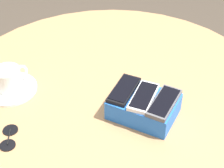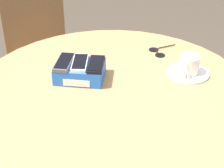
# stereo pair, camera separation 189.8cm
# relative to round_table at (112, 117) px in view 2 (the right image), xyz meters

# --- Properties ---
(round_table) EXTENTS (0.99, 0.99, 0.79)m
(round_table) POSITION_rel_round_table_xyz_m (0.00, 0.00, 0.00)
(round_table) COLOR #2D2D2D
(round_table) RESTS_ON ground_plane
(phone_box) EXTENTS (0.18, 0.14, 0.06)m
(phone_box) POSITION_rel_round_table_xyz_m (-0.12, 0.06, 0.15)
(phone_box) COLOR blue
(phone_box) RESTS_ON round_table
(phone_gray) EXTENTS (0.06, 0.13, 0.01)m
(phone_gray) POSITION_rel_round_table_xyz_m (-0.17, 0.07, 0.19)
(phone_gray) COLOR #515156
(phone_gray) RESTS_ON phone_box
(phone_white) EXTENTS (0.05, 0.12, 0.01)m
(phone_white) POSITION_rel_round_table_xyz_m (-0.12, 0.07, 0.18)
(phone_white) COLOR silver
(phone_white) RESTS_ON phone_box
(phone_black) EXTENTS (0.05, 0.12, 0.01)m
(phone_black) POSITION_rel_round_table_xyz_m (-0.06, 0.06, 0.18)
(phone_black) COLOR black
(phone_black) RESTS_ON phone_box
(saucer) EXTENTS (0.15, 0.15, 0.01)m
(saucer) POSITION_rel_round_table_xyz_m (0.27, 0.12, 0.13)
(saucer) COLOR white
(saucer) RESTS_ON round_table
(coffee_cup) EXTENTS (0.08, 0.10, 0.07)m
(coffee_cup) POSITION_rel_round_table_xyz_m (0.27, 0.12, 0.16)
(coffee_cup) COLOR white
(coffee_cup) RESTS_ON saucer
(sunglasses) EXTENTS (0.11, 0.12, 0.01)m
(sunglasses) POSITION_rel_round_table_xyz_m (0.17, 0.29, 0.12)
(sunglasses) COLOR black
(sunglasses) RESTS_ON round_table
(chair_near_window) EXTENTS (0.52, 0.52, 0.82)m
(chair_near_window) POSITION_rel_round_table_xyz_m (-0.45, 0.79, -0.23)
(chair_near_window) COLOR brown
(chair_near_window) RESTS_ON ground_plane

